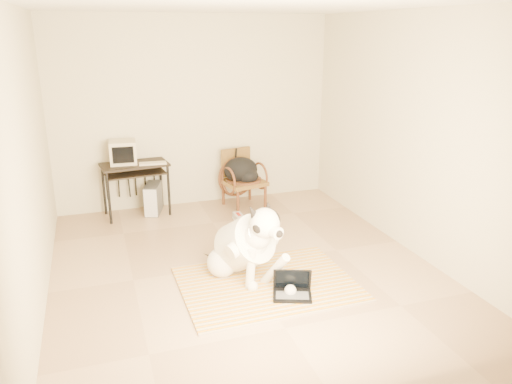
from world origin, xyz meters
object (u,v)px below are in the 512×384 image
crt_monitor (123,152)px  rattan_chair (242,178)px  laptop (292,289)px  pc_tower (153,199)px  backpack (242,171)px  computer_desk (135,171)px  dog (245,246)px

crt_monitor → rattan_chair: bearing=-5.2°
laptop → pc_tower: (-0.96, 2.81, 0.13)m
crt_monitor → laptop: bearing=-65.2°
laptop → backpack: backpack is taller
computer_desk → rattan_chair: 1.53m
pc_tower → backpack: size_ratio=0.98×
laptop → computer_desk: bearing=113.0°
dog → laptop: (0.32, -0.50, -0.29)m
computer_desk → backpack: bearing=-5.7°
pc_tower → backpack: backpack is taller
crt_monitor → backpack: (1.62, -0.21, -0.35)m
dog → laptop: dog is taller
pc_tower → rattan_chair: 1.31m
computer_desk → pc_tower: bearing=5.3°
dog → computer_desk: (-0.86, 2.30, 0.26)m
laptop → computer_desk: (-1.19, 2.79, 0.55)m
backpack → dog: bearing=-106.2°
laptop → computer_desk: size_ratio=0.47×
computer_desk → dog: bearing=-69.4°
rattan_chair → crt_monitor: bearing=174.8°
dog → computer_desk: bearing=110.6°
dog → laptop: size_ratio=2.65×
pc_tower → rattan_chair: rattan_chair is taller
dog → backpack: bearing=73.8°
laptop → crt_monitor: crt_monitor is taller
pc_tower → rattan_chair: (1.29, -0.10, 0.21)m
dog → rattan_chair: 2.31m
backpack → crt_monitor: bearing=172.5°
rattan_chair → dog: bearing=-106.3°
computer_desk → pc_tower: size_ratio=1.95×
laptop → crt_monitor: size_ratio=1.19×
computer_desk → backpack: backpack is taller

